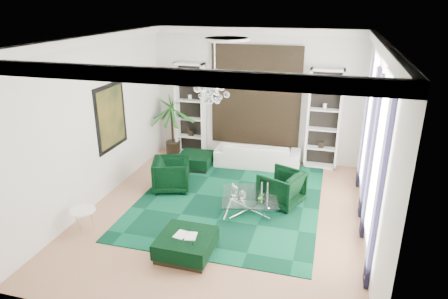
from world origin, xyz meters
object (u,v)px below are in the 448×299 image
(ottoman_front, at_px, (186,245))
(sofa, at_px, (258,154))
(side_table, at_px, (84,221))
(coffee_table, at_px, (249,204))
(palm, at_px, (172,116))
(armchair_left, at_px, (172,174))
(armchair_right, at_px, (281,188))
(ottoman_side, at_px, (195,161))

(ottoman_front, bearing_deg, sofa, 84.09)
(ottoman_front, distance_m, side_table, 2.30)
(coffee_table, bearing_deg, sofa, 96.96)
(ottoman_front, height_order, palm, palm)
(palm, bearing_deg, armchair_left, -68.46)
(ottoman_front, distance_m, palm, 5.42)
(sofa, distance_m, coffee_table, 2.72)
(coffee_table, xyz_separation_m, palm, (-3.04, 2.95, 0.99))
(sofa, bearing_deg, ottoman_front, 81.86)
(armchair_right, xyz_separation_m, ottoman_front, (-1.44, -2.46, -0.21))
(side_table, bearing_deg, palm, 89.31)
(coffee_table, xyz_separation_m, ottoman_front, (-0.80, -1.88, -0.01))
(armchair_left, height_order, side_table, armchair_left)
(coffee_table, bearing_deg, ottoman_front, -113.09)
(palm, bearing_deg, armchair_right, -32.83)
(armchair_left, distance_m, palm, 2.63)
(ottoman_side, relative_size, ottoman_front, 0.90)
(armchair_left, bearing_deg, ottoman_side, -22.52)
(sofa, xyz_separation_m, side_table, (-2.77, -4.40, -0.10))
(sofa, relative_size, palm, 1.00)
(ottoman_side, bearing_deg, palm, 139.95)
(coffee_table, height_order, side_table, side_table)
(ottoman_front, height_order, side_table, side_table)
(armchair_left, height_order, ottoman_front, armchair_left)
(ottoman_front, bearing_deg, armchair_left, 117.83)
(armchair_left, height_order, ottoman_side, armchair_left)
(sofa, relative_size, coffee_table, 2.00)
(sofa, bearing_deg, coffee_table, 94.73)
(ottoman_side, distance_m, palm, 1.67)
(armchair_right, distance_m, ottoman_side, 3.05)
(armchair_right, bearing_deg, ottoman_front, -7.90)
(armchair_right, bearing_deg, coffee_table, -25.32)
(sofa, distance_m, side_table, 5.20)
(palm, bearing_deg, ottoman_side, -40.05)
(sofa, bearing_deg, ottoman_side, 17.64)
(coffee_table, bearing_deg, side_table, -151.08)
(armchair_left, height_order, palm, palm)
(armchair_left, distance_m, ottoman_side, 1.49)
(palm, bearing_deg, coffee_table, -44.12)
(sofa, xyz_separation_m, armchair_right, (0.96, -2.12, 0.06))
(sofa, relative_size, ottoman_side, 2.66)
(coffee_table, bearing_deg, armchair_right, 42.28)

